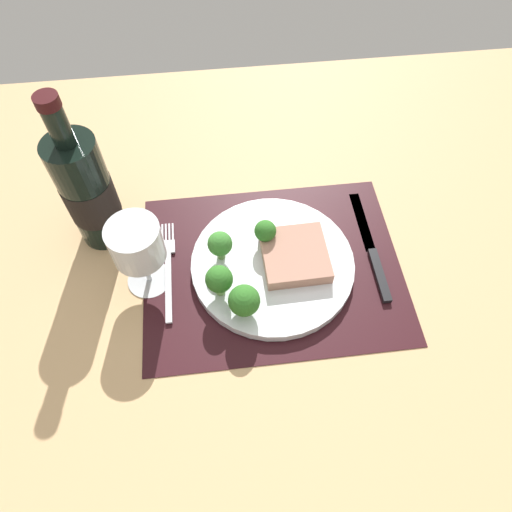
# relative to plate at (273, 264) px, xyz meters

# --- Properties ---
(ground_plane) EXTENTS (1.40, 1.10, 0.03)m
(ground_plane) POSITION_rel_plate_xyz_m (0.00, 0.00, -0.03)
(ground_plane) COLOR tan
(placemat) EXTENTS (0.43, 0.33, 0.00)m
(placemat) POSITION_rel_plate_xyz_m (0.00, 0.00, -0.01)
(placemat) COLOR black
(placemat) RESTS_ON ground_plane
(plate) EXTENTS (0.27, 0.27, 0.02)m
(plate) POSITION_rel_plate_xyz_m (0.00, 0.00, 0.00)
(plate) COLOR silver
(plate) RESTS_ON placemat
(steak) EXTENTS (0.11, 0.11, 0.02)m
(steak) POSITION_rel_plate_xyz_m (0.04, 0.00, 0.02)
(steak) COLOR tan
(steak) RESTS_ON plate
(broccoli_back_left) EXTENTS (0.04, 0.04, 0.06)m
(broccoli_back_left) POSITION_rel_plate_xyz_m (-0.09, -0.05, 0.05)
(broccoli_back_left) COLOR #6B994C
(broccoli_back_left) RESTS_ON plate
(broccoli_near_fork) EXTENTS (0.04, 0.04, 0.06)m
(broccoli_near_fork) POSITION_rel_plate_xyz_m (-0.08, 0.02, 0.04)
(broccoli_near_fork) COLOR #5B8942
(broccoli_near_fork) RESTS_ON plate
(broccoli_near_steak) EXTENTS (0.04, 0.04, 0.05)m
(broccoli_near_steak) POSITION_rel_plate_xyz_m (-0.01, 0.04, 0.04)
(broccoli_near_steak) COLOR #6B994C
(broccoli_near_steak) RESTS_ON plate
(broccoli_center) EXTENTS (0.05, 0.05, 0.06)m
(broccoli_center) POSITION_rel_plate_xyz_m (-0.05, -0.08, 0.04)
(broccoli_center) COLOR #6B994C
(broccoli_center) RESTS_ON plate
(fork) EXTENTS (0.02, 0.19, 0.01)m
(fork) POSITION_rel_plate_xyz_m (-0.17, 0.01, -0.01)
(fork) COLOR silver
(fork) RESTS_ON placemat
(knife) EXTENTS (0.02, 0.23, 0.01)m
(knife) POSITION_rel_plate_xyz_m (0.17, 0.01, -0.00)
(knife) COLOR black
(knife) RESTS_ON placemat
(wine_bottle) EXTENTS (0.08, 0.08, 0.29)m
(wine_bottle) POSITION_rel_plate_xyz_m (-0.28, 0.11, 0.10)
(wine_bottle) COLOR black
(wine_bottle) RESTS_ON ground_plane
(wine_glass) EXTENTS (0.08, 0.08, 0.14)m
(wine_glass) POSITION_rel_plate_xyz_m (-0.20, -0.00, 0.09)
(wine_glass) COLOR silver
(wine_glass) RESTS_ON ground_plane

